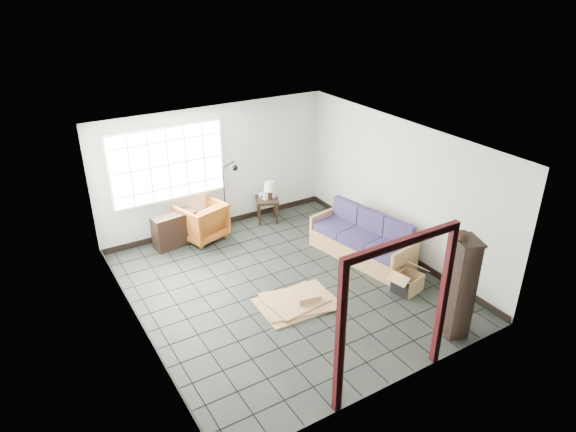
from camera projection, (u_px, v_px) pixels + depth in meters
ground at (285, 286)px, 8.96m from camera, size 5.50×5.50×0.00m
room_shell at (283, 198)px, 8.24m from camera, size 5.02×5.52×2.61m
window_panel at (168, 164)px, 9.87m from camera, size 2.32×0.08×1.52m
doorway_trim at (397, 297)px, 6.28m from camera, size 1.80×0.08×2.20m
futon_sofa at (364, 241)px, 9.74m from camera, size 1.14×2.15×0.91m
armchair at (201, 219)px, 10.37m from camera, size 1.02×0.98×0.85m
side_table at (267, 203)px, 11.08m from camera, size 0.62×0.62×0.52m
table_lamp at (270, 187)px, 10.91m from camera, size 0.35×0.35×0.41m
projector at (267, 195)px, 11.10m from camera, size 0.33×0.27×0.11m
floor_lamp at (230, 195)px, 10.42m from camera, size 0.42×0.39×1.57m
console_shelf at (175, 230)px, 10.15m from camera, size 0.91×0.45×0.68m
tall_shelf at (460, 287)px, 7.48m from camera, size 0.47×0.53×1.61m
pot at (463, 235)px, 7.12m from camera, size 0.17×0.17×0.11m
open_box at (407, 283)px, 8.77m from camera, size 0.81×0.51×0.43m
cardboard_pile at (298, 301)px, 8.47m from camera, size 1.31×1.07×0.19m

